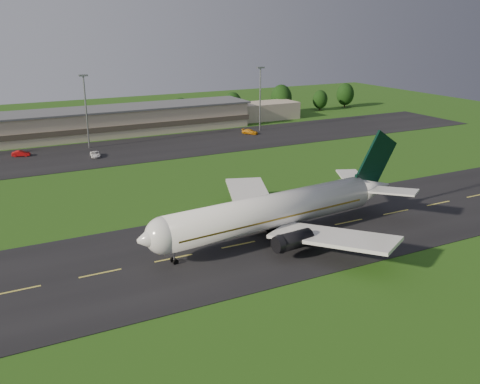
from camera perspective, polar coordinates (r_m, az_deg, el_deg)
name	(u,v)px	position (r m, az deg, el deg)	size (l,w,h in m)	color
ground	(174,259)	(81.56, -7.09, -7.08)	(360.00, 360.00, 0.00)	#234D13
taxiway	(174,258)	(81.54, -7.09, -7.05)	(220.00, 30.00, 0.10)	black
apron	(77,156)	(147.92, -16.99, 3.69)	(260.00, 30.00, 0.10)	black
airliner	(275,211)	(87.01, 3.80, -2.03)	(51.27, 42.00, 15.57)	white
terminal	(81,124)	(171.55, -16.58, 6.94)	(145.00, 16.00, 8.40)	tan
light_mast_centre	(85,103)	(154.22, -16.16, 9.13)	(2.40, 1.20, 20.35)	gray
light_mast_east	(260,91)	(173.49, 2.17, 10.70)	(2.40, 1.20, 20.35)	gray
tree_line	(180,108)	(190.57, -6.40, 8.90)	(198.95, 9.31, 11.03)	black
service_vehicle_b	(21,154)	(152.13, -22.33, 3.82)	(1.59, 4.57, 1.50)	#A70B0C
service_vehicle_c	(95,154)	(145.29, -15.19, 3.91)	(2.31, 5.01, 1.39)	white
service_vehicle_d	(250,132)	(169.22, 1.07, 6.45)	(2.10, 5.16, 1.50)	orange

